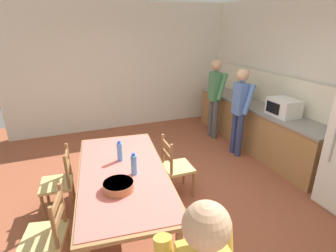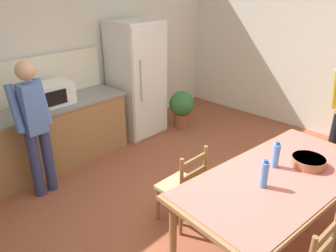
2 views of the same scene
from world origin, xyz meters
name	(u,v)px [view 1 (image 1 of 2)]	position (x,y,z in m)	size (l,w,h in m)	color
ground_plane	(175,199)	(0.00, 0.00, 0.00)	(8.32, 8.32, 0.00)	brown
wall_back	(327,87)	(0.00, 2.66, 1.45)	(6.52, 0.12, 2.90)	silver
wall_left	(122,68)	(-3.26, 0.00, 1.45)	(0.12, 5.20, 2.90)	silver
kitchen_counter	(254,126)	(-1.08, 2.23, 0.45)	(3.41, 0.66, 0.90)	#9E7042
counter_splashback	(272,89)	(-1.08, 2.54, 1.20)	(3.37, 0.03, 0.60)	#EFE8CB
microwave	(284,107)	(-0.39, 2.21, 1.05)	(0.50, 0.39, 0.30)	white
paper_bag	(246,92)	(-1.42, 2.20, 1.08)	(0.24, 0.16, 0.36)	tan
dining_table	(123,176)	(0.24, -0.77, 0.70)	(2.23, 1.24, 0.77)	olive
bottle_near_centre	(120,152)	(-0.03, -0.74, 0.90)	(0.07, 0.07, 0.27)	#4C8ED6
bottle_off_centre	(134,164)	(0.36, -0.66, 0.90)	(0.07, 0.07, 0.27)	#4C8ED6
serving_bowl	(118,186)	(0.60, -0.89, 0.83)	(0.32, 0.32, 0.09)	#9E6642
chair_side_far_left	(176,167)	(-0.15, 0.07, 0.44)	(0.43, 0.41, 0.91)	olive
chair_side_near_right	(48,236)	(0.63, -1.62, 0.44)	(0.49, 0.48, 0.91)	olive
chair_side_near_left	(59,183)	(-0.33, -1.51, 0.44)	(0.45, 0.43, 0.91)	olive
person_at_sink	(215,95)	(-1.84, 1.71, 0.97)	(0.43, 0.30, 1.72)	#4C4C4C
person_at_counter	(240,108)	(-0.91, 1.69, 0.94)	(0.42, 0.29, 1.67)	navy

